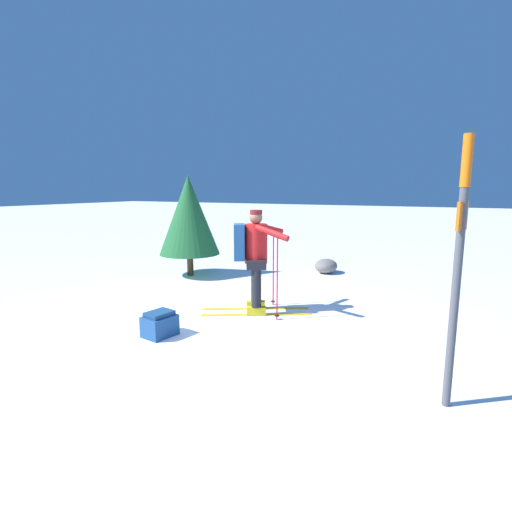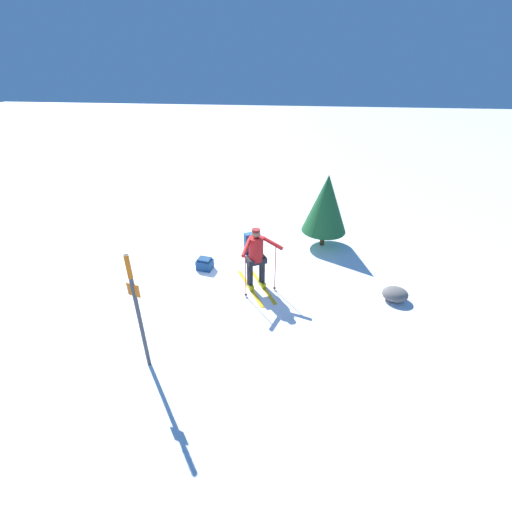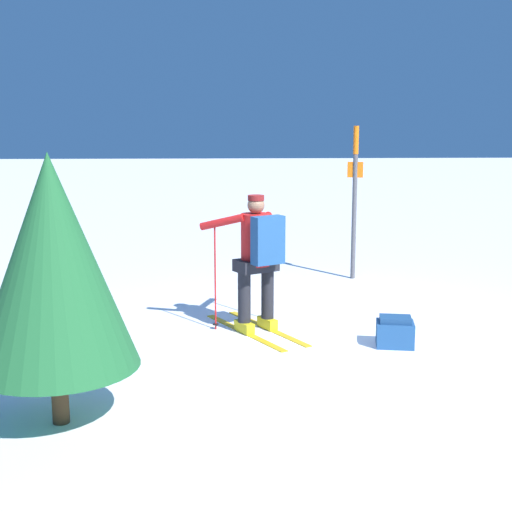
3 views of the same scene
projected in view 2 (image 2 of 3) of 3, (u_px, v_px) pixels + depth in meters
The scene contains 6 objects.
ground_plane at pixel (229, 281), 8.92m from camera, with size 80.00×80.00×0.00m, color white.
skier at pixel (256, 254), 8.25m from camera, with size 1.26×1.70×1.61m.
dropped_backpack at pixel (205, 264), 9.36m from camera, with size 0.46×0.39×0.33m.
trail_marker at pixel (137, 305), 5.78m from camera, with size 0.24×0.09×2.38m.
rock_boulder at pixel (395, 294), 8.14m from camera, with size 0.60×0.51×0.33m, color slate.
pine_tree at pixel (326, 204), 10.01m from camera, with size 1.33×1.33×2.22m.
Camera 2 is at (1.67, -7.26, 5.00)m, focal length 24.00 mm.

